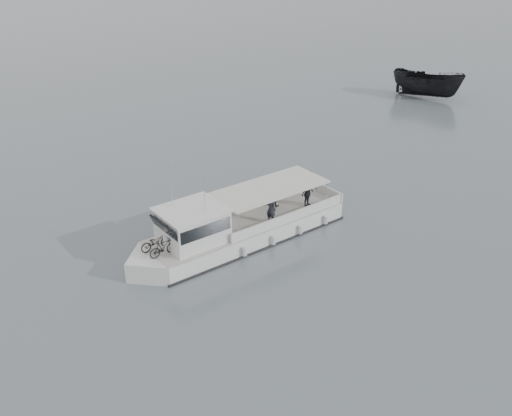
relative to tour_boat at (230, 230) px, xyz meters
name	(u,v)px	position (x,y,z in m)	size (l,w,h in m)	color
ground	(159,223)	(-2.37, 3.82, -0.83)	(1400.00, 1400.00, 0.00)	#555F64
tour_boat	(230,230)	(0.00, 0.00, 0.00)	(12.19, 4.60, 5.07)	white
dark_motorboat	(427,84)	(27.38, 15.44, 0.43)	(2.47, 6.56, 2.53)	black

